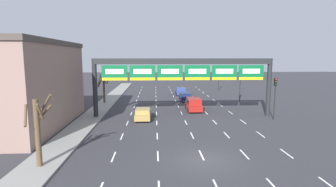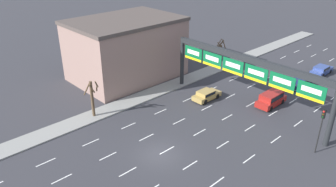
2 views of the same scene
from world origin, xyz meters
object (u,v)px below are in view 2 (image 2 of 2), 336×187
at_px(car_navy, 301,82).
at_px(suv_red, 271,98).
at_px(car_blue, 322,70).
at_px(sign_gantry, 246,68).
at_px(tree_bare_closest, 220,52).
at_px(tree_bare_second, 92,96).
at_px(traffic_light_near_gantry, 322,123).
at_px(car_gold, 206,95).

bearing_deg(car_navy, suv_red, -88.89).
relative_size(car_navy, car_blue, 0.99).
bearing_deg(sign_gantry, tree_bare_closest, 139.22).
bearing_deg(suv_red, sign_gantry, -115.72).
bearing_deg(car_navy, tree_bare_second, -115.78).
relative_size(tree_bare_closest, tree_bare_second, 0.99).
distance_m(sign_gantry, traffic_light_near_gantry, 10.96).
height_order(car_navy, car_gold, car_navy).
bearing_deg(suv_red, car_gold, -144.26).
xyz_separation_m(car_navy, tree_bare_closest, (-13.34, -2.05, 1.83)).
height_order(car_gold, traffic_light_near_gantry, traffic_light_near_gantry).
relative_size(suv_red, traffic_light_near_gantry, 0.94).
bearing_deg(car_blue, car_navy, -89.23).
bearing_deg(car_gold, traffic_light_near_gantry, -3.69).
xyz_separation_m(car_navy, tree_bare_second, (-12.87, -26.64, 2.01)).
relative_size(sign_gantry, car_gold, 5.37).
distance_m(car_gold, tree_bare_closest, 13.09).
distance_m(car_gold, suv_red, 8.37).
xyz_separation_m(car_navy, traffic_light_near_gantry, (8.85, -14.14, 2.78)).
distance_m(car_gold, tree_bare_second, 15.01).
bearing_deg(tree_bare_second, sign_gantry, 52.46).
bearing_deg(car_gold, tree_bare_second, -114.80).
bearing_deg(car_blue, traffic_light_near_gantry, -67.18).
bearing_deg(sign_gantry, car_gold, -168.03).
xyz_separation_m(sign_gantry, car_gold, (-4.94, -1.05, -5.00)).
xyz_separation_m(sign_gantry, traffic_light_near_gantry, (10.54, -2.05, -2.20)).
bearing_deg(tree_bare_second, traffic_light_near_gantry, 29.92).
bearing_deg(tree_bare_second, suv_red, 54.68).
relative_size(car_navy, traffic_light_near_gantry, 0.92).
height_order(sign_gantry, traffic_light_near_gantry, sign_gantry).
bearing_deg(tree_bare_second, car_navy, 64.22).
bearing_deg(sign_gantry, car_blue, 85.26).
bearing_deg(suv_red, tree_bare_second, -125.32).
height_order(sign_gantry, car_navy, sign_gantry).
xyz_separation_m(car_gold, tree_bare_second, (-6.24, -13.50, 2.03)).
distance_m(car_navy, car_gold, 14.72).
height_order(sign_gantry, tree_bare_second, sign_gantry).
bearing_deg(suv_red, tree_bare_closest, 155.30).
height_order(car_gold, tree_bare_closest, tree_bare_closest).
xyz_separation_m(car_blue, suv_red, (0.26, -15.38, 0.24)).
distance_m(car_navy, tree_bare_second, 29.66).
xyz_separation_m(tree_bare_closest, tree_bare_second, (0.47, -24.59, 0.18)).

